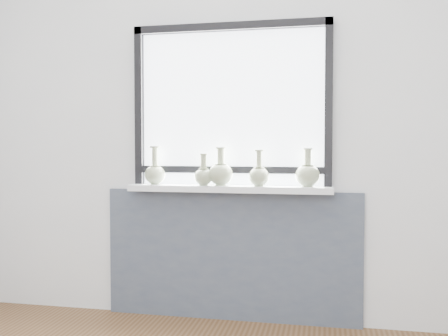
% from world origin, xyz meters
% --- Properties ---
extents(back_wall, '(3.60, 0.02, 2.60)m').
position_xyz_m(back_wall, '(0.00, 1.81, 1.30)').
color(back_wall, silver).
rests_on(back_wall, ground).
extents(apron_panel, '(1.70, 0.03, 0.86)m').
position_xyz_m(apron_panel, '(0.00, 1.78, 0.43)').
color(apron_panel, '#474F5C').
rests_on(apron_panel, ground).
extents(windowsill, '(1.32, 0.18, 0.04)m').
position_xyz_m(windowsill, '(0.00, 1.71, 0.88)').
color(windowsill, silver).
rests_on(windowsill, apron_panel).
extents(window, '(1.30, 0.06, 1.05)m').
position_xyz_m(window, '(0.00, 1.77, 1.44)').
color(window, black).
rests_on(window, windowsill).
extents(vase_a, '(0.14, 0.14, 0.25)m').
position_xyz_m(vase_a, '(-0.50, 1.72, 0.98)').
color(vase_a, '#9DAA84').
rests_on(vase_a, windowsill).
extents(vase_b, '(0.12, 0.12, 0.21)m').
position_xyz_m(vase_b, '(-0.16, 1.68, 0.97)').
color(vase_b, '#9DAA84').
rests_on(vase_b, windowsill).
extents(vase_c, '(0.16, 0.16, 0.25)m').
position_xyz_m(vase_c, '(-0.05, 1.70, 0.98)').
color(vase_c, '#9DAA84').
rests_on(vase_c, windowsill).
extents(vase_d, '(0.13, 0.13, 0.23)m').
position_xyz_m(vase_d, '(0.20, 1.69, 0.97)').
color(vase_d, '#9DAA84').
rests_on(vase_d, windowsill).
extents(vase_e, '(0.15, 0.15, 0.24)m').
position_xyz_m(vase_e, '(0.50, 1.72, 0.98)').
color(vase_e, '#9DAA84').
rests_on(vase_e, windowsill).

